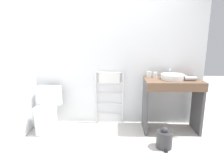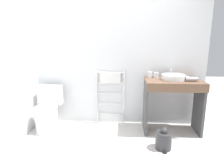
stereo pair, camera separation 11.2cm
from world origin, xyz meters
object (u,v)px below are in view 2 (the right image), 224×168
Objects in this scene: toilet at (48,113)px; sink_basin at (173,77)px; towel_radiator at (110,86)px; hair_dryer at (192,79)px; trash_bin at (164,140)px; cup_near_wall at (150,74)px; cup_near_edge at (156,75)px.

sink_basin is (2.09, 0.11, 0.63)m from toilet.
hair_dryer is at bearing -13.57° from towel_radiator.
toilet is 1.17m from towel_radiator.
trash_bin is at bearing -110.15° from sink_basin.
trash_bin is (-0.48, -0.51, -0.79)m from hair_dryer.
trash_bin is at bearing -14.56° from toilet.
sink_basin is 0.40m from cup_near_wall.
cup_near_edge is 1.10m from trash_bin.
sink_basin reaches higher than toilet.
towel_radiator is at bearing 166.43° from hair_dryer.
towel_radiator is 3.10× the size of trash_bin.
sink_basin is at bearing 161.12° from hair_dryer.
trash_bin is (1.88, -0.49, -0.18)m from toilet.
towel_radiator is 1.30m from trash_bin.
cup_near_wall reaches higher than toilet.
cup_near_edge reaches higher than hair_dryer.
toilet is 1.96m from cup_near_edge.
cup_near_edge is 0.28× the size of trash_bin.
towel_radiator is at bearing 135.19° from trash_bin.
hair_dryer reaches higher than toilet.
towel_radiator is 2.64× the size of sink_basin.
cup_near_wall reaches higher than sink_basin.
cup_near_wall is at bearing 157.05° from hair_dryer.
hair_dryer is 1.06m from trash_bin.
cup_near_wall reaches higher than cup_near_edge.
cup_near_edge is (1.84, 0.26, 0.63)m from toilet.
sink_basin is 0.28m from hair_dryer.
cup_near_wall is at bearing 168.54° from cup_near_edge.
cup_near_edge is 0.57m from hair_dryer.
towel_radiator is 10.43× the size of cup_near_wall.
toilet is at bearing -170.78° from cup_near_wall.
towel_radiator reaches higher than sink_basin.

